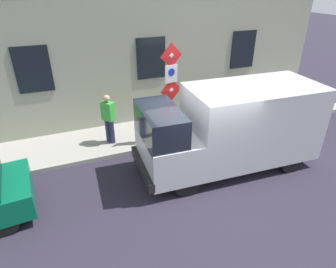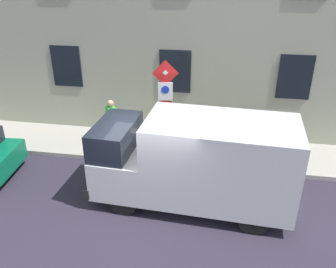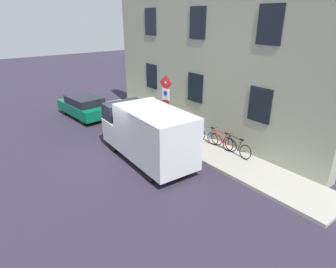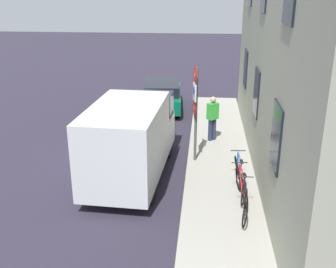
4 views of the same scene
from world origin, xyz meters
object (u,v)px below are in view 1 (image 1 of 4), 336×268
at_px(bicycle_black, 233,102).
at_px(bicycle_red, 214,105).
at_px(bicycle_blue, 195,108).
at_px(pedestrian, 109,118).
at_px(delivery_van, 233,127).
at_px(sign_post_stacked, 171,83).

height_order(bicycle_black, bicycle_red, same).
relative_size(bicycle_blue, pedestrian, 1.00).
distance_m(bicycle_red, pedestrian, 4.60).
bearing_deg(delivery_van, bicycle_blue, -94.86).
bearing_deg(bicycle_black, pedestrian, 10.95).
height_order(bicycle_black, bicycle_blue, same).
xyz_separation_m(sign_post_stacked, pedestrian, (0.63, 1.98, -1.15)).
relative_size(sign_post_stacked, delivery_van, 0.59).
bearing_deg(sign_post_stacked, delivery_van, -148.68).
xyz_separation_m(delivery_van, pedestrian, (2.54, 3.14, -0.26)).
relative_size(bicycle_black, bicycle_red, 1.00).
distance_m(delivery_van, pedestrian, 4.05).
xyz_separation_m(sign_post_stacked, bicycle_red, (1.42, -2.52, -1.71)).
bearing_deg(bicycle_blue, pedestrian, 8.15).
height_order(sign_post_stacked, pedestrian, sign_post_stacked).
bearing_deg(bicycle_blue, sign_post_stacked, 36.93).
distance_m(bicycle_black, pedestrian, 5.48).
relative_size(bicycle_black, bicycle_blue, 1.00).
bearing_deg(pedestrian, delivery_van, -78.43).
height_order(delivery_van, bicycle_black, delivery_van).
distance_m(bicycle_red, bicycle_blue, 0.90).
height_order(bicycle_red, pedestrian, pedestrian).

